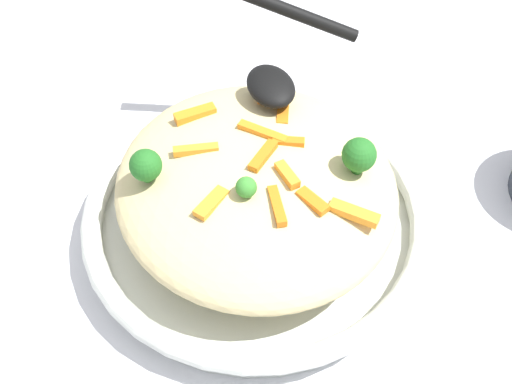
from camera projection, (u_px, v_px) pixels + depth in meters
ground_plane at (256, 234)px, 0.59m from camera, size 2.40×2.40×0.00m
serving_bowl at (256, 219)px, 0.57m from camera, size 0.30×0.30×0.04m
pasta_mound at (256, 186)px, 0.54m from camera, size 0.25×0.23×0.06m
carrot_piece_0 at (354, 213)px, 0.49m from camera, size 0.03×0.03×0.01m
carrot_piece_1 at (263, 133)px, 0.54m from camera, size 0.04×0.04×0.01m
carrot_piece_2 at (195, 114)px, 0.56m from camera, size 0.01×0.04×0.01m
carrot_piece_3 at (262, 154)px, 0.52m from camera, size 0.03×0.03×0.01m
carrot_piece_4 at (283, 114)px, 0.56m from camera, size 0.03×0.02×0.01m
carrot_piece_5 at (273, 99)px, 0.57m from camera, size 0.02×0.03×0.01m
carrot_piece_6 at (287, 175)px, 0.50m from camera, size 0.03×0.01×0.01m
carrot_piece_7 at (196, 150)px, 0.53m from camera, size 0.01×0.04×0.01m
carrot_piece_8 at (288, 142)px, 0.53m from camera, size 0.02×0.03×0.01m
carrot_piece_9 at (275, 206)px, 0.49m from camera, size 0.04×0.01×0.01m
carrot_piece_10 at (211, 203)px, 0.49m from camera, size 0.03×0.03×0.01m
carrot_piece_11 at (313, 201)px, 0.49m from camera, size 0.03×0.02×0.01m
broccoli_floret_0 at (246, 187)px, 0.49m from camera, size 0.02×0.02×0.02m
broccoli_floret_1 at (146, 166)px, 0.50m from camera, size 0.03×0.03×0.03m
broccoli_floret_2 at (359, 155)px, 0.51m from camera, size 0.03×0.03×0.03m
serving_spoon at (272, 55)px, 0.57m from camera, size 0.13×0.15×0.07m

